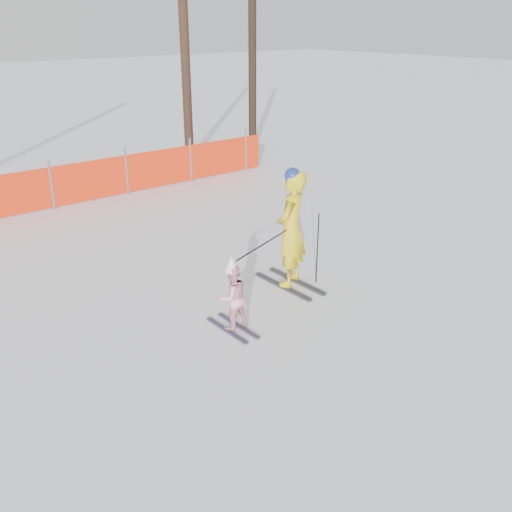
# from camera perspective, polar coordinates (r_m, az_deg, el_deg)

# --- Properties ---
(ground) EXTENTS (120.00, 120.00, 0.00)m
(ground) POSITION_cam_1_polar(r_m,az_deg,el_deg) (8.72, 2.11, -7.05)
(ground) COLOR white
(ground) RESTS_ON ground
(adult) EXTENTS (0.87, 1.38, 2.10)m
(adult) POSITION_cam_1_polar(r_m,az_deg,el_deg) (9.63, 3.53, 2.77)
(adult) COLOR black
(adult) RESTS_ON ground
(child) EXTENTS (0.52, 0.96, 1.19)m
(child) POSITION_cam_1_polar(r_m,az_deg,el_deg) (8.41, -2.41, -4.08)
(child) COLOR black
(child) RESTS_ON ground
(ski_poles) EXTENTS (2.06, 0.52, 1.27)m
(ski_poles) POSITION_cam_1_polar(r_m,az_deg,el_deg) (9.35, 3.35, 0.99)
(ski_poles) COLOR black
(ski_poles) RESTS_ON ground
(tree_trunks) EXTENTS (12.21, 1.26, 6.92)m
(tree_trunks) POSITION_cam_1_polar(r_m,az_deg,el_deg) (17.35, -14.13, 17.48)
(tree_trunks) COLOR #321F16
(tree_trunks) RESTS_ON ground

